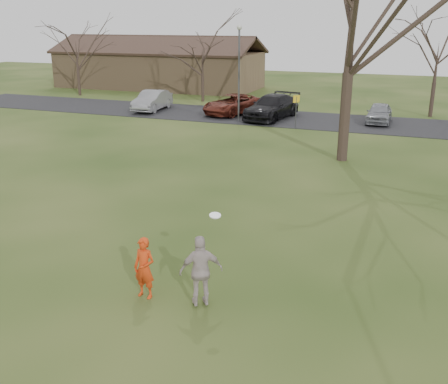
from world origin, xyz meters
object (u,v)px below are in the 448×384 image
(car_1, at_px, (152,100))
(lamp_post, at_px, (239,62))
(player_defender, at_px, (144,268))
(car_3, at_px, (272,107))
(big_tree, at_px, (353,9))
(car_2, at_px, (233,104))
(catching_play, at_px, (201,271))
(car_4, at_px, (379,113))
(building, at_px, (159,68))

(car_1, height_order, lamp_post, lamp_post)
(player_defender, xyz_separation_m, car_3, (-3.82, 24.76, 0.07))
(car_1, height_order, big_tree, big_tree)
(player_defender, relative_size, car_2, 0.31)
(big_tree, bearing_deg, catching_play, -93.84)
(car_4, xyz_separation_m, catching_play, (-1.80, -25.69, 0.25))
(car_2, height_order, lamp_post, lamp_post)
(car_1, distance_m, catching_play, 28.78)
(car_1, xyz_separation_m, car_4, (16.45, 0.91, -0.10))
(car_3, xyz_separation_m, catching_play, (5.30, -24.68, 0.09))
(lamp_post, bearing_deg, car_1, 164.12)
(car_1, bearing_deg, car_3, -5.07)
(car_4, height_order, big_tree, big_tree)
(player_defender, distance_m, car_3, 25.05)
(car_1, xyz_separation_m, building, (-6.34, 13.32, 1.15))
(car_1, height_order, building, building)
(car_4, relative_size, catching_play, 1.66)
(player_defender, xyz_separation_m, lamp_post, (-5.51, 22.68, 3.19))
(catching_play, xyz_separation_m, building, (-20.99, 38.10, 1.00))
(car_2, bearing_deg, car_1, -156.36)
(car_1, relative_size, car_3, 0.81)
(car_4, bearing_deg, car_2, -179.01)
(car_2, relative_size, car_3, 0.91)
(building, height_order, big_tree, big_tree)
(car_1, relative_size, lamp_post, 0.72)
(player_defender, relative_size, big_tree, 0.11)
(catching_play, distance_m, lamp_post, 23.85)
(player_defender, relative_size, car_4, 0.41)
(player_defender, height_order, lamp_post, lamp_post)
(car_4, relative_size, building, 0.18)
(player_defender, relative_size, building, 0.08)
(car_3, height_order, building, building)
(car_3, distance_m, catching_play, 25.24)
(car_3, bearing_deg, building, 149.22)
(car_3, bearing_deg, player_defender, -71.46)
(car_2, height_order, big_tree, big_tree)
(player_defender, bearing_deg, car_1, 123.87)
(player_defender, xyz_separation_m, catching_play, (1.47, 0.08, 0.16))
(car_4, height_order, building, building)
(catching_play, height_order, building, building)
(car_1, bearing_deg, car_4, -1.32)
(car_4, bearing_deg, lamp_post, -161.00)
(car_4, bearing_deg, catching_play, -94.36)
(lamp_post, bearing_deg, catching_play, -72.82)
(big_tree, bearing_deg, car_3, 123.37)
(car_1, distance_m, lamp_post, 8.58)
(car_3, distance_m, lamp_post, 4.12)
(car_4, xyz_separation_m, lamp_post, (-8.79, -3.09, 3.28))
(car_2, xyz_separation_m, building, (-12.55, 12.66, 1.19))
(building, bearing_deg, big_tree, -46.27)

